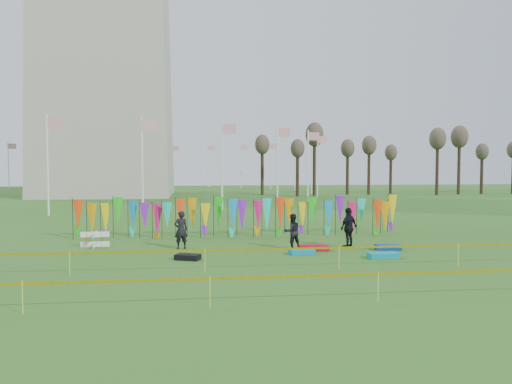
{
  "coord_description": "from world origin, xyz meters",
  "views": [
    {
      "loc": [
        -2.42,
        -21.18,
        3.96
      ],
      "look_at": [
        0.91,
        6.0,
        2.53
      ],
      "focal_mm": 35.0,
      "sensor_mm": 36.0,
      "label": 1
    }
  ],
  "objects": [
    {
      "name": "banner_row",
      "position": [
        0.28,
        6.57,
        1.2
      ],
      "size": [
        18.64,
        0.64,
        2.08
      ],
      "color": "black",
      "rests_on": "ground"
    },
    {
      "name": "box_kite",
      "position": [
        -7.29,
        3.74,
        0.39
      ],
      "size": [
        0.7,
        0.7,
        0.77
      ],
      "rotation": [
        0.0,
        0.0,
        0.04
      ],
      "color": "#B3220D",
      "rests_on": "ground"
    },
    {
      "name": "kite_bag_blue",
      "position": [
        6.61,
        1.26,
        0.12
      ],
      "size": [
        1.24,
        0.78,
        0.24
      ],
      "primitive_type": "cube",
      "rotation": [
        0.0,
        0.0,
        -0.16
      ],
      "color": "#093B9E",
      "rests_on": "ground"
    },
    {
      "name": "caution_tape_near",
      "position": [
        -0.22,
        -2.7,
        0.78
      ],
      "size": [
        26.0,
        0.02,
        0.9
      ],
      "color": "yellow",
      "rests_on": "ground"
    },
    {
      "name": "kite_bag_black",
      "position": [
        -2.75,
        -0.1,
        0.12
      ],
      "size": [
        1.16,
        0.93,
        0.23
      ],
      "primitive_type": "cube",
      "rotation": [
        0.0,
        0.0,
        -0.39
      ],
      "color": "black",
      "rests_on": "ground"
    },
    {
      "name": "tree_line",
      "position": [
        32.0,
        44.0,
        6.17
      ],
      "size": [
        53.92,
        1.92,
        7.84
      ],
      "color": "#36271B",
      "rests_on": "ground"
    },
    {
      "name": "person_left",
      "position": [
        -3.11,
        2.76,
        0.91
      ],
      "size": [
        0.78,
        0.66,
        1.82
      ],
      "primitive_type": "imported",
      "rotation": [
        0.0,
        0.0,
        3.45
      ],
      "color": "black",
      "rests_on": "ground"
    },
    {
      "name": "kite_bag_red",
      "position": [
        3.08,
        1.47,
        0.13
      ],
      "size": [
        1.43,
        0.74,
        0.25
      ],
      "primitive_type": "cube",
      "rotation": [
        0.0,
        0.0,
        -0.08
      ],
      "color": "#B80C23",
      "rests_on": "ground"
    },
    {
      "name": "kite_bag_turquoise",
      "position": [
        2.31,
        0.59,
        0.11
      ],
      "size": [
        1.19,
        0.71,
        0.22
      ],
      "primitive_type": "cube",
      "rotation": [
        0.0,
        0.0,
        0.14
      ],
      "color": "#0C89BA",
      "rests_on": "ground"
    },
    {
      "name": "flagpole_ring",
      "position": [
        -14.0,
        48.0,
        4.0
      ],
      "size": [
        57.4,
        56.16,
        8.0
      ],
      "color": "white",
      "rests_on": "ground"
    },
    {
      "name": "caution_tape_far",
      "position": [
        -0.22,
        -7.38,
        0.78
      ],
      "size": [
        26.0,
        0.02,
        0.9
      ],
      "color": "yellow",
      "rests_on": "ground"
    },
    {
      "name": "person_right",
      "position": [
        4.96,
        2.11,
        0.97
      ],
      "size": [
        1.31,
        1.19,
        1.95
      ],
      "primitive_type": "imported",
      "rotation": [
        0.0,
        0.0,
        3.76
      ],
      "color": "black",
      "rests_on": "ground"
    },
    {
      "name": "ground",
      "position": [
        0.0,
        0.0,
        0.0
      ],
      "size": [
        160.0,
        160.0,
        0.0
      ],
      "primitive_type": "plane",
      "color": "#2A5518",
      "rests_on": "ground"
    },
    {
      "name": "person_mid",
      "position": [
        2.15,
        2.0,
        0.85
      ],
      "size": [
        0.92,
        0.69,
        1.69
      ],
      "primitive_type": "imported",
      "rotation": [
        0.0,
        0.0,
        3.39
      ],
      "color": "black",
      "rests_on": "ground"
    },
    {
      "name": "kite_bag_teal",
      "position": [
        5.57,
        -0.8,
        0.12
      ],
      "size": [
        1.3,
        0.66,
        0.24
      ],
      "primitive_type": "cube",
      "rotation": [
        0.0,
        0.0,
        0.04
      ],
      "color": "#0B939D",
      "rests_on": "ground"
    }
  ]
}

